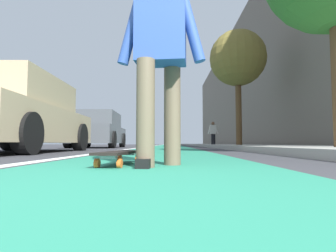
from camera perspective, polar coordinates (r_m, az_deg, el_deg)
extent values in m
plane|color=#38383D|center=(10.79, -0.29, -4.67)|extent=(80.00, 80.00, 0.00)
cube|color=#288466|center=(24.79, 0.28, -4.13)|extent=(56.00, 1.99, 0.00)
cube|color=silver|center=(20.83, -2.96, -4.20)|extent=(52.00, 0.16, 0.01)
cube|color=#9E9B93|center=(19.05, 10.37, -4.01)|extent=(52.00, 3.20, 0.12)
cube|color=#6D655A|center=(23.90, 14.41, 7.38)|extent=(40.00, 1.20, 9.46)
cylinder|color=orange|center=(2.63, -10.16, -6.84)|extent=(0.07, 0.04, 0.07)
cylinder|color=orange|center=(2.58, -6.51, -6.92)|extent=(0.07, 0.04, 0.07)
cylinder|color=orange|center=(2.06, -14.81, -7.65)|extent=(0.07, 0.04, 0.07)
cylinder|color=orange|center=(2.00, -10.22, -7.82)|extent=(0.07, 0.04, 0.07)
cube|color=silver|center=(2.60, -8.34, -5.84)|extent=(0.07, 0.12, 0.02)
cube|color=silver|center=(2.03, -12.52, -6.40)|extent=(0.07, 0.12, 0.02)
cube|color=black|center=(2.31, -10.16, -5.53)|extent=(0.85, 0.27, 0.02)
cylinder|color=brown|center=(2.03, -4.80, 2.78)|extent=(0.14, 0.14, 0.82)
cylinder|color=brown|center=(2.26, 0.91, 2.10)|extent=(0.14, 0.14, 0.82)
cube|color=black|center=(2.02, -4.85, -7.83)|extent=(0.27, 0.12, 0.07)
cube|color=#2D4C99|center=(2.32, -1.52, 20.18)|extent=(0.27, 0.42, 0.60)
cylinder|color=#2D4C99|center=(2.36, -7.67, 19.77)|extent=(0.11, 0.24, 0.60)
cylinder|color=#2D4C99|center=(2.30, 4.80, 20.36)|extent=(0.11, 0.24, 0.60)
cube|color=tan|center=(6.25, -29.33, 0.12)|extent=(4.15, 1.91, 0.70)
cube|color=tan|center=(6.19, -29.81, 6.23)|extent=(2.29, 1.72, 0.60)
cube|color=#4C606B|center=(7.18, -25.38, 4.78)|extent=(0.07, 1.61, 0.51)
cylinder|color=black|center=(7.77, -30.45, -2.05)|extent=(0.68, 0.23, 0.67)
cylinder|color=black|center=(7.07, -18.17, -2.27)|extent=(0.68, 0.23, 0.67)
cylinder|color=black|center=(4.71, -27.66, -1.39)|extent=(0.68, 0.23, 0.67)
cube|color=#4C5156|center=(11.80, -14.54, -1.87)|extent=(4.13, 1.87, 0.70)
cube|color=#4C5156|center=(11.70, -14.66, 1.34)|extent=(2.29, 1.67, 0.60)
cube|color=#4C606B|center=(12.78, -13.48, 0.90)|extent=(0.09, 1.53, 0.51)
cylinder|color=black|center=(13.23, -16.78, -2.92)|extent=(0.66, 0.24, 0.65)
cylinder|color=black|center=(12.88, -9.66, -3.01)|extent=(0.66, 0.24, 0.65)
cylinder|color=black|center=(10.82, -20.38, -2.71)|extent=(0.66, 0.24, 0.65)
cylinder|color=black|center=(10.39, -11.73, -2.83)|extent=(0.66, 0.24, 0.65)
cylinder|color=#2D2D2D|center=(20.93, -4.04, 0.66)|extent=(0.12, 0.12, 3.55)
cube|color=black|center=(21.20, -4.01, 6.53)|extent=(0.24, 0.28, 0.80)
sphere|color=red|center=(21.38, -3.98, 7.15)|extent=(0.16, 0.16, 0.16)
sphere|color=#392907|center=(21.33, -3.98, 6.46)|extent=(0.16, 0.16, 0.16)
sphere|color=black|center=(21.29, -3.98, 5.78)|extent=(0.16, 0.16, 0.16)
cylinder|color=brown|center=(11.49, 14.77, 2.84)|extent=(0.25, 0.25, 2.93)
sphere|color=olive|center=(11.96, 14.58, 13.78)|extent=(2.34, 2.34, 2.34)
cylinder|color=black|center=(16.99, 9.80, -2.98)|extent=(0.13, 0.13, 0.76)
cylinder|color=black|center=(16.72, 9.37, -2.98)|extent=(0.13, 0.13, 0.76)
cube|color=black|center=(16.99, 9.82, -4.16)|extent=(0.24, 0.09, 0.06)
cube|color=silver|center=(16.88, 9.53, -0.75)|extent=(0.22, 0.37, 0.56)
cylinder|color=silver|center=(16.92, 10.27, -0.74)|extent=(0.08, 0.22, 0.56)
cylinder|color=silver|center=(16.85, 8.78, -0.75)|extent=(0.08, 0.22, 0.56)
sphere|color=brown|center=(16.91, 9.51, 0.54)|extent=(0.20, 0.20, 0.20)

